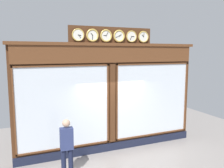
{
  "coord_description": "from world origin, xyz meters",
  "views": [
    {
      "loc": [
        3.09,
        7.44,
        3.52
      ],
      "look_at": [
        0.0,
        0.0,
        2.43
      ],
      "focal_mm": 37.24,
      "sensor_mm": 36.0,
      "label": 1
    }
  ],
  "objects": [
    {
      "name": "shop_facade",
      "position": [
        0.0,
        -0.13,
        1.96
      ],
      "size": [
        6.8,
        0.42,
        4.39
      ],
      "color": "#4C2B16",
      "rests_on": "ground_plane"
    },
    {
      "name": "pedestrian",
      "position": [
        1.87,
        1.19,
        0.93
      ],
      "size": [
        0.37,
        0.24,
        1.69
      ],
      "color": "#191E38",
      "rests_on": "ground_plane"
    }
  ]
}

